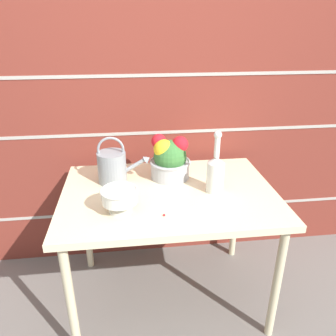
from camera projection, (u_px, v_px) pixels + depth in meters
The scene contains 8 objects.
ground_plane at pixel (169, 295), 2.07m from camera, with size 12.00×12.00×0.00m, color slate.
brick_wall at pixel (159, 103), 2.07m from camera, with size 3.60×0.08×2.20m.
patio_table at pixel (169, 203), 1.79m from camera, with size 1.14×0.80×0.74m.
watering_can at pixel (113, 166), 1.83m from camera, with size 0.30×0.16×0.27m.
crystal_pedestal_bowl at pixel (119, 197), 1.54m from camera, with size 0.18×0.18×0.12m.
flower_planter at pixel (170, 159), 1.88m from camera, with size 0.24×0.24×0.26m.
glass_decanter at pixel (215, 172), 1.72m from camera, with size 0.09×0.09×0.34m.
fallen_petal at pixel (164, 215), 1.54m from camera, with size 0.01×0.01×0.01m.
Camera 1 is at (-0.19, -1.54, 1.58)m, focal length 35.00 mm.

